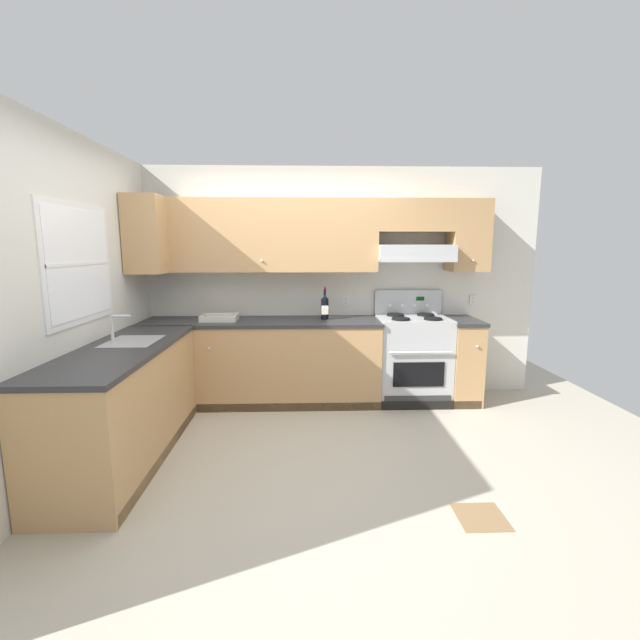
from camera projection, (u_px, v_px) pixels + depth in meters
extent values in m
plane|color=#B2AA99|center=(283.00, 455.00, 3.52)|extent=(7.04, 7.04, 0.00)
cube|color=olive|center=(481.00, 517.00, 2.70)|extent=(0.30, 0.30, 0.01)
cube|color=silver|center=(329.00, 283.00, 4.92)|extent=(4.68, 0.12, 2.55)
cube|color=tan|center=(263.00, 236.00, 4.58)|extent=(2.43, 0.34, 0.76)
cube|color=tan|center=(468.00, 236.00, 4.65)|extent=(0.40, 0.34, 0.76)
cube|color=tan|center=(414.00, 216.00, 4.59)|extent=(0.80, 0.34, 0.34)
cube|color=#B7BABC|center=(414.00, 253.00, 4.62)|extent=(0.80, 0.46, 0.17)
cube|color=#B7BABC|center=(419.00, 260.00, 4.41)|extent=(0.80, 0.03, 0.04)
sphere|color=silver|center=(262.00, 261.00, 4.44)|extent=(0.02, 0.02, 0.02)
sphere|color=silver|center=(474.00, 261.00, 4.51)|extent=(0.02, 0.02, 0.02)
sphere|color=silver|center=(473.00, 261.00, 4.51)|extent=(0.02, 0.02, 0.02)
cube|color=silver|center=(346.00, 301.00, 4.89)|extent=(0.08, 0.01, 0.12)
cube|color=silver|center=(346.00, 299.00, 4.88)|extent=(0.03, 0.00, 0.03)
cube|color=silver|center=(346.00, 303.00, 4.89)|extent=(0.03, 0.00, 0.03)
cube|color=silver|center=(473.00, 300.00, 4.94)|extent=(0.08, 0.01, 0.12)
cube|color=silver|center=(473.00, 298.00, 4.93)|extent=(0.03, 0.00, 0.03)
cube|color=silver|center=(473.00, 302.00, 4.94)|extent=(0.03, 0.00, 0.03)
cube|color=silver|center=(74.00, 299.00, 3.36)|extent=(0.12, 4.00, 2.55)
cube|color=white|center=(78.00, 264.00, 3.31)|extent=(0.04, 1.00, 0.92)
cube|color=white|center=(80.00, 264.00, 3.31)|extent=(0.01, 0.90, 0.82)
cube|color=white|center=(81.00, 264.00, 3.31)|extent=(0.01, 0.90, 0.02)
cube|color=tan|center=(151.00, 235.00, 4.36)|extent=(0.34, 0.64, 0.76)
cube|color=tan|center=(263.00, 363.00, 4.67)|extent=(2.50, 0.61, 0.87)
cube|color=#2D2D30|center=(262.00, 322.00, 4.59)|extent=(2.52, 0.63, 0.04)
cube|color=tan|center=(461.00, 361.00, 4.74)|extent=(0.31, 0.61, 0.87)
cube|color=#2D2D30|center=(463.00, 321.00, 4.66)|extent=(0.33, 0.63, 0.04)
cube|color=black|center=(313.00, 406.00, 4.48)|extent=(3.54, 0.06, 0.09)
sphere|color=silver|center=(209.00, 348.00, 4.30)|extent=(0.03, 0.03, 0.03)
sphere|color=silver|center=(478.00, 346.00, 4.39)|extent=(0.03, 0.03, 0.03)
cube|color=tan|center=(125.00, 406.00, 3.40)|extent=(0.61, 1.89, 0.87)
cube|color=#2D2D30|center=(121.00, 350.00, 3.33)|extent=(0.63, 1.91, 0.04)
cube|color=black|center=(163.00, 452.00, 3.48)|extent=(0.06, 1.85, 0.09)
cube|color=#999B9E|center=(133.00, 341.00, 3.56)|extent=(0.40, 0.48, 0.01)
cube|color=#28282B|center=(133.00, 350.00, 3.57)|extent=(0.34, 0.42, 0.14)
cylinder|color=silver|center=(112.00, 328.00, 3.54)|extent=(0.03, 0.03, 0.22)
cylinder|color=silver|center=(121.00, 316.00, 3.52)|extent=(0.16, 0.02, 0.02)
cube|color=#B7BABC|center=(412.00, 360.00, 4.72)|extent=(0.76, 0.58, 0.91)
cube|color=black|center=(419.00, 374.00, 4.44)|extent=(0.53, 0.01, 0.26)
cylinder|color=silver|center=(420.00, 352.00, 4.38)|extent=(0.65, 0.02, 0.02)
cube|color=#333333|center=(418.00, 401.00, 4.49)|extent=(0.70, 0.01, 0.11)
cube|color=#B7BABC|center=(414.00, 318.00, 4.65)|extent=(0.76, 0.58, 0.02)
cube|color=#B7BABC|center=(408.00, 303.00, 4.89)|extent=(0.76, 0.04, 0.29)
cube|color=#053F0C|center=(420.00, 299.00, 4.87)|extent=(0.09, 0.01, 0.04)
cylinder|color=black|center=(401.00, 319.00, 4.50)|extent=(0.19, 0.19, 0.02)
cylinder|color=black|center=(401.00, 319.00, 4.50)|extent=(0.07, 0.07, 0.01)
cylinder|color=black|center=(433.00, 319.00, 4.51)|extent=(0.19, 0.19, 0.02)
cylinder|color=black|center=(433.00, 319.00, 4.51)|extent=(0.07, 0.07, 0.01)
cylinder|color=black|center=(395.00, 315.00, 4.78)|extent=(0.19, 0.19, 0.02)
cylinder|color=black|center=(395.00, 315.00, 4.78)|extent=(0.07, 0.07, 0.01)
cylinder|color=black|center=(426.00, 315.00, 4.79)|extent=(0.19, 0.19, 0.02)
cylinder|color=black|center=(426.00, 315.00, 4.79)|extent=(0.07, 0.07, 0.01)
cylinder|color=white|center=(390.00, 305.00, 4.87)|extent=(0.04, 0.02, 0.04)
cylinder|color=white|center=(402.00, 305.00, 4.88)|extent=(0.04, 0.02, 0.04)
cylinder|color=white|center=(415.00, 305.00, 4.88)|extent=(0.04, 0.02, 0.04)
cylinder|color=white|center=(427.00, 305.00, 4.88)|extent=(0.04, 0.02, 0.04)
cylinder|color=black|center=(325.00, 309.00, 4.65)|extent=(0.08, 0.08, 0.22)
cone|color=black|center=(325.00, 297.00, 4.62)|extent=(0.08, 0.08, 0.04)
cylinder|color=black|center=(325.00, 291.00, 4.61)|extent=(0.03, 0.03, 0.09)
cylinder|color=maroon|center=(325.00, 288.00, 4.61)|extent=(0.03, 0.03, 0.02)
cube|color=silver|center=(325.00, 310.00, 4.60)|extent=(0.07, 0.00, 0.10)
cube|color=beige|center=(220.00, 320.00, 4.57)|extent=(0.30, 0.22, 0.02)
cube|color=beige|center=(217.00, 320.00, 4.44)|extent=(0.38, 0.01, 0.06)
cube|color=beige|center=(222.00, 316.00, 4.70)|extent=(0.38, 0.01, 0.06)
cube|color=beige|center=(202.00, 318.00, 4.56)|extent=(0.01, 0.25, 0.06)
cube|color=beige|center=(237.00, 317.00, 4.58)|extent=(0.01, 0.25, 0.06)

